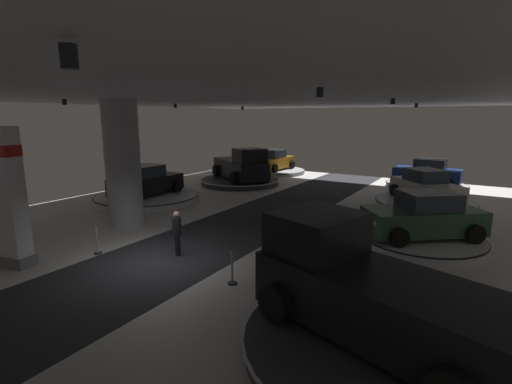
# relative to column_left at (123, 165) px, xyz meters

# --- Properties ---
(ground) EXTENTS (24.00, 44.00, 0.06)m
(ground) POSITION_rel_column_left_xyz_m (4.22, -2.25, -2.77)
(ground) COLOR silver
(ceiling_with_spotlights) EXTENTS (24.00, 44.00, 0.39)m
(ceiling_with_spotlights) POSITION_rel_column_left_xyz_m (4.22, -2.25, 2.80)
(ceiling_with_spotlights) COLOR silver
(column_left) EXTENTS (1.48, 1.48, 5.50)m
(column_left) POSITION_rel_column_left_xyz_m (0.00, 0.00, 0.00)
(column_left) COLOR #ADADB2
(column_left) RESTS_ON ground
(brand_sign_pylon) EXTENTS (1.36, 0.87, 4.50)m
(brand_sign_pylon) POSITION_rel_column_left_xyz_m (0.45, -4.87, -0.43)
(brand_sign_pylon) COLOR slate
(brand_sign_pylon) RESTS_ON ground
(display_platform_far_right) EXTENTS (5.09, 5.09, 0.32)m
(display_platform_far_right) POSITION_rel_column_left_xyz_m (10.69, 10.91, -2.57)
(display_platform_far_right) COLOR silver
(display_platform_far_right) RESTS_ON ground
(display_car_far_right) EXTENTS (4.14, 4.33, 1.71)m
(display_car_far_right) POSITION_rel_column_left_xyz_m (10.67, 10.93, -1.67)
(display_car_far_right) COLOR silver
(display_car_far_right) RESTS_ON display_platform_far_right
(display_platform_deep_left) EXTENTS (5.36, 5.36, 0.28)m
(display_platform_deep_left) POSITION_rel_column_left_xyz_m (-2.20, 17.45, -2.59)
(display_platform_deep_left) COLOR #B7B7BC
(display_platform_deep_left) RESTS_ON ground
(display_car_deep_left) EXTENTS (2.41, 4.32, 1.71)m
(display_car_deep_left) POSITION_rel_column_left_xyz_m (-2.21, 17.42, -1.71)
(display_car_deep_left) COLOR #B77519
(display_car_deep_left) RESTS_ON display_platform_deep_left
(display_platform_far_left) EXTENTS (5.68, 5.68, 0.38)m
(display_platform_far_left) POSITION_rel_column_left_xyz_m (-1.64, 11.36, -2.54)
(display_platform_far_left) COLOR #333338
(display_platform_far_left) RESTS_ON ground
(pickup_truck_far_left) EXTENTS (5.59, 4.69, 2.30)m
(pickup_truck_far_left) POSITION_rel_column_left_xyz_m (-1.37, 11.19, -1.44)
(pickup_truck_far_left) COLOR black
(pickup_truck_far_left) RESTS_ON display_platform_far_left
(display_platform_near_right) EXTENTS (5.68, 5.68, 0.35)m
(display_platform_near_right) POSITION_rel_column_left_xyz_m (11.72, -3.32, -2.56)
(display_platform_near_right) COLOR #333338
(display_platform_near_right) RESTS_ON ground
(pickup_truck_near_right) EXTENTS (5.68, 3.84, 2.30)m
(pickup_truck_near_right) POSITION_rel_column_left_xyz_m (11.41, -3.23, -1.47)
(pickup_truck_near_right) COLOR black
(pickup_truck_near_right) RESTS_ON display_platform_near_right
(display_platform_mid_left) EXTENTS (5.84, 5.84, 0.38)m
(display_platform_mid_left) POSITION_rel_column_left_xyz_m (-3.08, 4.00, -2.54)
(display_platform_mid_left) COLOR silver
(display_platform_mid_left) RESTS_ON ground
(display_car_mid_left) EXTENTS (2.25, 4.26, 1.71)m
(display_car_mid_left) POSITION_rel_column_left_xyz_m (-3.07, 3.96, -1.61)
(display_car_mid_left) COLOR black
(display_car_mid_left) RESTS_ON display_platform_mid_left
(display_platform_deep_right) EXTENTS (5.26, 5.26, 0.25)m
(display_platform_deep_right) POSITION_rel_column_left_xyz_m (9.98, 16.98, -2.61)
(display_platform_deep_right) COLOR #B7B7BC
(display_platform_deep_right) RESTS_ON ground
(display_car_deep_right) EXTENTS (4.31, 2.39, 1.71)m
(display_car_deep_right) POSITION_rel_column_left_xyz_m (10.01, 16.98, -1.73)
(display_car_deep_right) COLOR navy
(display_car_deep_right) RESTS_ON display_platform_deep_right
(display_platform_mid_right) EXTENTS (4.50, 4.50, 0.36)m
(display_platform_mid_right) POSITION_rel_column_left_xyz_m (11.48, 4.13, -2.55)
(display_platform_mid_right) COLOR silver
(display_platform_mid_right) RESTS_ON ground
(display_car_mid_right) EXTENTS (4.40, 4.03, 1.71)m
(display_car_mid_right) POSITION_rel_column_left_xyz_m (11.50, 4.15, -1.63)
(display_car_mid_right) COLOR #2D5638
(display_car_mid_right) RESTS_ON display_platform_mid_right
(visitor_walking_near) EXTENTS (0.32, 0.32, 1.59)m
(visitor_walking_near) POSITION_rel_column_left_xyz_m (4.37, -1.43, -1.84)
(visitor_walking_near) COLOR black
(visitor_walking_near) RESTS_ON ground
(stanchion_a) EXTENTS (0.28, 0.28, 1.01)m
(stanchion_a) POSITION_rel_column_left_xyz_m (1.84, -2.82, -2.38)
(stanchion_a) COLOR #333338
(stanchion_a) RESTS_ON ground
(stanchion_b) EXTENTS (0.28, 0.28, 1.01)m
(stanchion_b) POSITION_rel_column_left_xyz_m (7.32, -2.30, -2.38)
(stanchion_b) COLOR #333338
(stanchion_b) RESTS_ON ground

